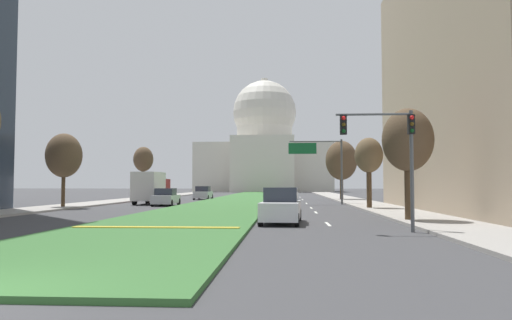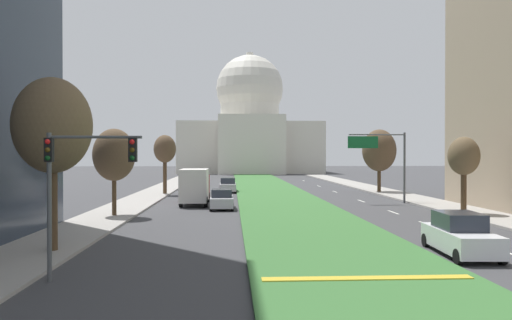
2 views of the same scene
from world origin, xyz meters
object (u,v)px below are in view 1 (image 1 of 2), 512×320
(capitol_building, at_px, (264,148))
(street_tree_right_mid, at_px, (369,156))
(sedan_lead_stopped, at_px, (281,207))
(sedan_midblock, at_px, (166,198))
(overhead_guide_sign, at_px, (322,158))
(street_tree_right_near, at_px, (408,141))
(box_truck_delivery, at_px, (151,187))
(street_tree_right_far, at_px, (341,161))
(traffic_light_near_right, at_px, (391,143))
(street_tree_left_mid, at_px, (64,156))
(sedan_distant, at_px, (203,193))
(street_tree_left_far, at_px, (143,160))

(capitol_building, relative_size, street_tree_right_mid, 6.05)
(sedan_lead_stopped, xyz_separation_m, sedan_midblock, (-10.92, 18.72, -0.09))
(overhead_guide_sign, xyz_separation_m, street_tree_right_mid, (3.09, -9.04, -0.38))
(street_tree_right_near, xyz_separation_m, box_truck_delivery, (-20.15, 21.12, -2.69))
(street_tree_right_far, bearing_deg, traffic_light_near_right, -93.54)
(street_tree_right_near, bearing_deg, street_tree_left_mid, 153.10)
(overhead_guide_sign, bearing_deg, street_tree_right_near, -82.16)
(street_tree_right_far, height_order, box_truck_delivery, street_tree_right_far)
(street_tree_left_mid, distance_m, box_truck_delivery, 10.13)
(sedan_lead_stopped, height_order, sedan_distant, sedan_lead_stopped)
(traffic_light_near_right, xyz_separation_m, street_tree_right_near, (2.04, 5.34, 0.57))
(street_tree_right_far, distance_m, sedan_lead_stopped, 35.67)
(sedan_lead_stopped, relative_size, sedan_distant, 1.09)
(box_truck_delivery, bearing_deg, sedan_midblock, -54.83)
(street_tree_right_near, height_order, sedan_midblock, street_tree_right_near)
(street_tree_right_mid, distance_m, street_tree_right_far, 21.03)
(street_tree_right_mid, relative_size, street_tree_right_far, 0.78)
(box_truck_delivery, bearing_deg, sedan_lead_stopped, -58.95)
(street_tree_right_near, height_order, street_tree_right_far, street_tree_right_far)
(street_tree_right_far, relative_size, sedan_lead_stopped, 1.56)
(traffic_light_near_right, height_order, street_tree_left_mid, street_tree_left_mid)
(street_tree_right_near, bearing_deg, street_tree_right_far, 89.37)
(capitol_building, xyz_separation_m, street_tree_right_far, (12.60, -65.75, -6.62))
(street_tree_left_mid, relative_size, street_tree_left_far, 0.95)
(traffic_light_near_right, bearing_deg, capitol_building, 95.56)
(street_tree_right_near, bearing_deg, sedan_distant, 116.15)
(street_tree_right_far, relative_size, box_truck_delivery, 1.16)
(capitol_building, relative_size, street_tree_right_far, 4.70)
(traffic_light_near_right, xyz_separation_m, box_truck_delivery, (-18.11, 26.46, -2.12))
(traffic_light_near_right, distance_m, box_truck_delivery, 32.13)
(street_tree_right_near, distance_m, street_tree_left_far, 40.07)
(street_tree_right_mid, distance_m, sedan_lead_stopped, 15.70)
(street_tree_right_mid, xyz_separation_m, sedan_lead_stopped, (-6.92, -13.68, -3.39))
(capitol_building, xyz_separation_m, street_tree_left_mid, (-13.02, -86.60, -7.15))
(sedan_lead_stopped, distance_m, box_truck_delivery, 25.88)
(street_tree_left_far, height_order, street_tree_right_far, street_tree_right_far)
(overhead_guide_sign, height_order, street_tree_left_mid, overhead_guide_sign)
(street_tree_left_mid, distance_m, sedan_midblock, 9.68)
(traffic_light_near_right, bearing_deg, box_truck_delivery, 124.39)
(traffic_light_near_right, xyz_separation_m, sedan_distant, (-15.29, 40.64, -2.98))
(street_tree_right_near, bearing_deg, overhead_guide_sign, 97.84)
(street_tree_left_far, height_order, sedan_lead_stopped, street_tree_left_far)
(street_tree_left_mid, height_order, box_truck_delivery, street_tree_left_mid)
(capitol_building, height_order, sedan_distant, capitol_building)
(overhead_guide_sign, xyz_separation_m, street_tree_right_far, (3.35, 11.98, 0.31))
(overhead_guide_sign, xyz_separation_m, box_truck_delivery, (-17.17, -0.55, -2.96))
(street_tree_right_far, xyz_separation_m, sedan_midblock, (-18.10, -15.98, -4.18))
(sedan_lead_stopped, relative_size, box_truck_delivery, 0.75)
(street_tree_left_far, bearing_deg, street_tree_left_mid, -92.92)
(traffic_light_near_right, distance_m, street_tree_right_mid, 18.11)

